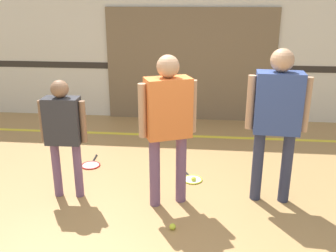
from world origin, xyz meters
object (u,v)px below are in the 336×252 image
Objects in this scene: person_student_left at (63,127)px; racket_spare_on_floor at (192,179)px; person_student_right at (277,111)px; tennis_ball_by_spare_racket at (194,179)px; racket_second_spare at (91,165)px; tennis_ball_near_instructor at (173,227)px; person_instructor at (168,116)px.

person_student_left reaches higher than racket_spare_on_floor.
person_student_right is 1.45m from tennis_ball_by_spare_racket.
tennis_ball_near_instructor is (1.31, -1.45, 0.02)m from racket_second_spare.
person_student_left reaches higher than tennis_ball_near_instructor.
tennis_ball_near_instructor is (-1.08, -0.73, -1.07)m from person_student_right.
racket_spare_on_floor is 0.06m from tennis_ball_by_spare_racket.
person_student_right is at bearing 33.92° from tennis_ball_near_instructor.
person_student_right reaches higher than racket_spare_on_floor.
racket_second_spare is (0.00, 0.87, -0.87)m from person_student_left.
person_instructor is 1.22m from person_student_left.
racket_second_spare is at bearing 87.72° from person_student_left.
person_instructor is 1.17m from tennis_ball_near_instructor.
tennis_ball_by_spare_racket is (1.48, -0.35, 0.02)m from racket_second_spare.
person_instructor is 26.11× the size of tennis_ball_by_spare_racket.
tennis_ball_near_instructor is at bearing -25.97° from person_student_left.
person_instructor is 1.21× the size of person_student_left.
person_student_right is at bearing 1.46° from person_student_left.
racket_second_spare is at bearing 166.77° from tennis_ball_by_spare_racket.
tennis_ball_near_instructor is (0.10, -0.54, -1.03)m from person_instructor.
person_student_left is 1.79m from tennis_ball_by_spare_racket.
racket_spare_on_floor is 0.91× the size of racket_second_spare.
person_instructor is 3.38× the size of racket_second_spare.
person_instructor reaches higher than racket_spare_on_floor.
person_student_left is at bearing -160.85° from tennis_ball_by_spare_racket.
racket_spare_on_floor is at bearing 43.86° from person_instructor.
person_instructor is at bearing -4.07° from person_student_left.
tennis_ball_by_spare_racket is (0.18, 1.10, 0.00)m from tennis_ball_near_instructor.
racket_spare_on_floor is (-0.93, 0.42, -1.09)m from person_student_right.
racket_second_spare is at bearing 119.75° from person_instructor.
tennis_ball_near_instructor and tennis_ball_by_spare_racket have the same top height.
person_student_left is at bearing 156.12° from tennis_ball_near_instructor.
tennis_ball_by_spare_racket is (1.49, 0.52, -0.85)m from person_student_left.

